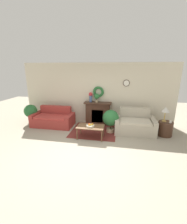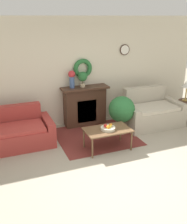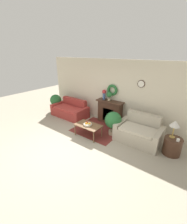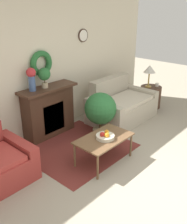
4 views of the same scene
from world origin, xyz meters
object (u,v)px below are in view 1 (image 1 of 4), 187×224
at_px(side_table_by_loveseat, 165,129).
at_px(potted_plant_on_mantel, 97,97).
at_px(couch_left, 53,119).
at_px(vase_on_mantel_left, 91,96).
at_px(mug, 171,122).
at_px(potted_plant_floor_by_couch, 31,112).
at_px(fireplace, 98,113).
at_px(fruit_bowl, 90,125).
at_px(coffee_table, 91,127).
at_px(potted_plant_floor_by_loveseat, 111,119).
at_px(loveseat_right, 135,124).
at_px(table_lamp, 166,110).

relative_size(side_table_by_loveseat, potted_plant_on_mantel, 1.42).
distance_m(couch_left, vase_on_mantel_left, 1.94).
height_order(mug, potted_plant_floor_by_couch, potted_plant_floor_by_couch).
distance_m(couch_left, mug, 4.75).
xyz_separation_m(fireplace, fruit_bowl, (-0.03, -1.50, -0.01)).
height_order(coffee_table, fruit_bowl, fruit_bowl).
distance_m(side_table_by_loveseat, mug, 0.35).
bearing_deg(couch_left, fireplace, 15.86).
bearing_deg(potted_plant_on_mantel, potted_plant_floor_by_couch, -170.81).
relative_size(fireplace, vase_on_mantel_left, 2.79).
distance_m(fireplace, potted_plant_floor_by_couch, 3.06).
bearing_deg(potted_plant_floor_by_loveseat, side_table_by_loveseat, 1.91).
height_order(loveseat_right, table_lamp, table_lamp).
height_order(couch_left, mug, couch_left).
height_order(couch_left, table_lamp, table_lamp).
height_order(fireplace, couch_left, fireplace).
xyz_separation_m(fruit_bowl, vase_on_mantel_left, (-0.29, 1.51, 0.77)).
distance_m(loveseat_right, potted_plant_floor_by_couch, 4.61).
bearing_deg(potted_plant_floor_by_loveseat, vase_on_mantel_left, 139.77).
bearing_deg(mug, coffee_table, -167.47).
distance_m(side_table_by_loveseat, potted_plant_floor_by_loveseat, 2.08).
height_order(fruit_bowl, side_table_by_loveseat, fruit_bowl).
relative_size(couch_left, side_table_by_loveseat, 3.25).
bearing_deg(coffee_table, fireplace, 88.84).
bearing_deg(potted_plant_floor_by_couch, loveseat_right, -1.61).
relative_size(couch_left, coffee_table, 1.84).
bearing_deg(potted_plant_floor_by_loveseat, loveseat_right, 11.34).
xyz_separation_m(fireplace, mug, (2.82, -0.84, 0.07)).
bearing_deg(potted_plant_floor_by_couch, fruit_bowl, -18.63).
distance_m(couch_left, loveseat_right, 3.50).
xyz_separation_m(couch_left, potted_plant_floor_by_loveseat, (2.55, -0.27, 0.28)).
height_order(table_lamp, potted_plant_on_mantel, potted_plant_on_mantel).
bearing_deg(coffee_table, side_table_by_loveseat, 14.87).
distance_m(coffee_table, vase_on_mantel_left, 1.73).
xyz_separation_m(loveseat_right, potted_plant_floor_by_loveseat, (-0.95, -0.19, 0.24)).
bearing_deg(coffee_table, loveseat_right, 27.62).
bearing_deg(loveseat_right, side_table_by_loveseat, -6.52).
height_order(couch_left, loveseat_right, loveseat_right).
height_order(coffee_table, table_lamp, table_lamp).
bearing_deg(potted_plant_floor_by_couch, fireplace, 9.29).
relative_size(loveseat_right, mug, 17.65).
bearing_deg(fireplace, potted_plant_floor_by_loveseat, -51.77).
xyz_separation_m(table_lamp, potted_plant_on_mantel, (-2.69, 0.68, 0.28)).
distance_m(coffee_table, mug, 2.92).
height_order(coffee_table, potted_plant_floor_by_couch, potted_plant_floor_by_couch).
bearing_deg(couch_left, side_table_by_loveseat, -2.54).
xyz_separation_m(side_table_by_loveseat, potted_plant_floor_by_loveseat, (-2.06, -0.07, 0.29)).
relative_size(table_lamp, potted_plant_on_mantel, 1.44).
relative_size(fireplace, fruit_bowl, 3.91).
bearing_deg(loveseat_right, couch_left, 178.39).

